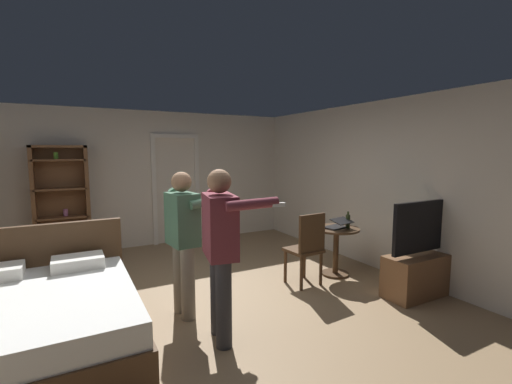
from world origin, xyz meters
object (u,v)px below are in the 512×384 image
(person_striped_shirt, at_px, (184,235))
(bed, at_px, (36,322))
(tv_flatscreen, at_px, (421,267))
(bottle_on_table, at_px, (348,221))
(wooden_chair, at_px, (307,246))
(laptop, at_px, (337,225))
(suitcase_small, at_px, (81,254))
(person_blue_shirt, at_px, (221,242))
(bookshelf, at_px, (62,199))
(side_table, at_px, (336,243))
(suitcase_dark, at_px, (81,255))

(person_striped_shirt, bearing_deg, bed, -174.97)
(tv_flatscreen, bearing_deg, bottle_on_table, 107.76)
(wooden_chair, bearing_deg, laptop, 8.42)
(person_striped_shirt, relative_size, suitcase_small, 2.75)
(tv_flatscreen, bearing_deg, person_blue_shirt, 175.12)
(bottle_on_table, height_order, wooden_chair, wooden_chair)
(person_blue_shirt, xyz_separation_m, person_striped_shirt, (-0.16, 0.66, -0.06))
(bed, height_order, person_blue_shirt, person_blue_shirt)
(bed, height_order, tv_flatscreen, tv_flatscreen)
(bookshelf, height_order, suitcase_small, bookshelf)
(side_table, height_order, person_striped_shirt, person_striped_shirt)
(bookshelf, relative_size, laptop, 4.90)
(laptop, distance_m, person_striped_shirt, 2.30)
(side_table, height_order, laptop, laptop)
(laptop, distance_m, suitcase_dark, 3.98)
(person_striped_shirt, relative_size, suitcase_dark, 2.81)
(bed, bearing_deg, laptop, 4.01)
(side_table, height_order, suitcase_dark, side_table)
(bottle_on_table, xyz_separation_m, person_striped_shirt, (-2.45, -0.10, 0.10))
(bookshelf, height_order, wooden_chair, bookshelf)
(bed, xyz_separation_m, suitcase_small, (0.44, 2.60, -0.13))
(tv_flatscreen, xyz_separation_m, suitcase_dark, (-3.71, 3.27, -0.18))
(person_blue_shirt, xyz_separation_m, suitcase_small, (-1.10, 3.14, -0.79))
(person_blue_shirt, height_order, suitcase_small, person_blue_shirt)
(laptop, relative_size, wooden_chair, 0.39)
(tv_flatscreen, bearing_deg, bookshelf, 135.63)
(side_table, bearing_deg, tv_flatscreen, -66.83)
(suitcase_small, bearing_deg, bottle_on_table, -37.34)
(suitcase_dark, bearing_deg, bookshelf, 95.05)
(laptop, distance_m, person_blue_shirt, 2.28)
(tv_flatscreen, bearing_deg, suitcase_dark, 138.63)
(bottle_on_table, height_order, person_striped_shirt, person_striped_shirt)
(bed, xyz_separation_m, side_table, (3.70, 0.30, 0.17))
(bed, xyz_separation_m, tv_flatscreen, (4.15, -0.76, 0.05))
(bookshelf, relative_size, suitcase_small, 3.28)
(bottle_on_table, xyz_separation_m, suitcase_dark, (-3.40, 2.29, -0.62))
(person_blue_shirt, bearing_deg, suitcase_dark, 109.96)
(bed, relative_size, person_blue_shirt, 1.17)
(side_table, height_order, wooden_chair, wooden_chair)
(bottle_on_table, xyz_separation_m, wooden_chair, (-0.76, -0.05, -0.26))
(wooden_chair, distance_m, person_blue_shirt, 1.74)
(side_table, xyz_separation_m, person_blue_shirt, (-2.15, -0.84, 0.48))
(bookshelf, distance_m, suitcase_small, 1.01)
(suitcase_small, bearing_deg, tv_flatscreen, -44.49)
(laptop, relative_size, person_blue_shirt, 0.24)
(bookshelf, xyz_separation_m, wooden_chair, (2.87, -2.93, -0.47))
(bed, bearing_deg, suitcase_small, 80.35)
(bottle_on_table, xyz_separation_m, suitcase_small, (-3.40, 2.38, -0.63))
(tv_flatscreen, distance_m, suitcase_dark, 4.95)
(bed, distance_m, person_blue_shirt, 1.76)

